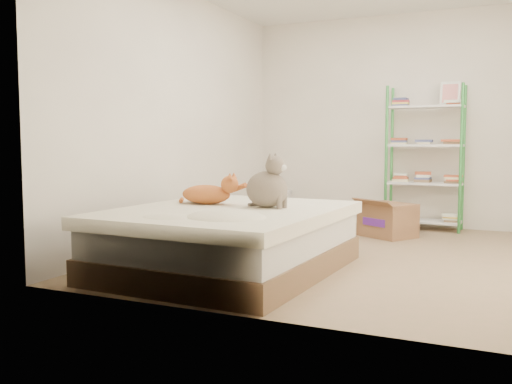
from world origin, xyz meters
The scene contains 7 objects.
room centered at (0.00, 0.00, 1.30)m, with size 3.81×4.21×2.61m.
bed centered at (-0.79, -1.05, 0.26)m, with size 1.67×2.06×0.51m.
orange_cat centered at (-1.11, -0.85, 0.61)m, with size 0.51×0.28×0.21m, color #BF6D23, non-canonical shape.
grey_cat centered at (-0.53, -0.89, 0.72)m, with size 0.31×0.37×0.43m, color gray, non-canonical shape.
shelf_unit centered at (0.31, 1.88, 0.83)m, with size 0.88×0.36×1.74m.
cardboard_box centered at (0.03, 1.16, 0.19)m, with size 0.67×0.71×0.43m.
white_bin centered at (-1.57, 1.85, 0.20)m, with size 0.40×0.37×0.40m.
Camera 1 is at (1.30, -5.08, 1.04)m, focal length 40.00 mm.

